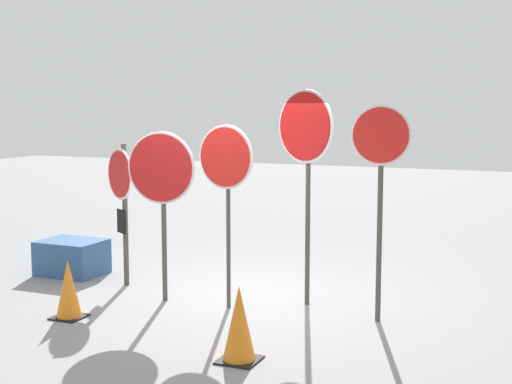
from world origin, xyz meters
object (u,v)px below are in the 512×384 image
Objects in this scene: stop_sign_0 at (121,189)px; stop_sign_1 at (161,177)px; stop_sign_2 at (226,168)px; storage_crate at (72,257)px; traffic_cone_1 at (239,324)px; traffic_cone_0 at (68,289)px; stop_sign_3 at (306,142)px; stop_sign_4 at (381,161)px.

stop_sign_0 is 1.07m from stop_sign_1.
stop_sign_2 reaches higher than storage_crate.
storage_crate is at bearing 148.62° from traffic_cone_1.
traffic_cone_0 is (-0.66, -1.03, -1.25)m from stop_sign_1.
stop_sign_0 is at bearing 142.94° from traffic_cone_1.
traffic_cone_0 is at bearing -120.96° from stop_sign_3.
stop_sign_3 is (0.82, 0.53, 0.30)m from stop_sign_2.
traffic_cone_1 is at bearing -6.28° from stop_sign_0.
traffic_cone_1 is (2.42, -0.50, 0.03)m from traffic_cone_0.
stop_sign_2 is 1.84m from stop_sign_4.
stop_sign_1 is 2.87× the size of traffic_cone_1.
stop_sign_0 is 2.60× the size of traffic_cone_1.
traffic_cone_1 reaches higher than storage_crate.
traffic_cone_0 is at bearing -135.21° from stop_sign_2.
stop_sign_2 reaches higher than stop_sign_1.
stop_sign_1 is 3.13× the size of traffic_cone_0.
stop_sign_0 is 2.70m from stop_sign_3.
stop_sign_0 is 2.18× the size of storage_crate.
stop_sign_2 is 0.90× the size of stop_sign_4.
storage_crate is (-1.99, 0.75, -1.33)m from stop_sign_1.
stop_sign_3 is (1.69, 0.57, 0.44)m from stop_sign_1.
traffic_cone_1 is at bearing -63.37° from stop_sign_3.
stop_sign_4 is 3.30× the size of traffic_cone_1.
storage_crate is at bearing 154.01° from stop_sign_1.
stop_sign_1 is at bearing -136.66° from stop_sign_3.
stop_sign_1 is 0.88m from stop_sign_2.
stop_sign_0 is 0.91× the size of stop_sign_1.
traffic_cone_1 is at bearing -11.71° from traffic_cone_0.
storage_crate is at bearing 175.77° from stop_sign_2.
stop_sign_0 is at bearing -13.69° from storage_crate.
stop_sign_3 is 3.31m from traffic_cone_0.
stop_sign_0 is at bearing 99.75° from traffic_cone_0.
stop_sign_0 is at bearing -153.52° from stop_sign_3.
stop_sign_3 is at bearing 13.26° from stop_sign_1.
traffic_cone_0 is (-3.36, -1.26, -1.51)m from stop_sign_4.
stop_sign_0 is at bearing 169.52° from stop_sign_4.
stop_sign_0 reaches higher than traffic_cone_1.
storage_crate is (-2.86, 0.71, -1.47)m from stop_sign_2.
stop_sign_3 reaches higher than storage_crate.
stop_sign_4 reaches higher than stop_sign_2.
stop_sign_4 reaches higher than storage_crate.
stop_sign_3 reaches higher than traffic_cone_1.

